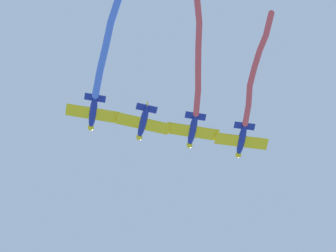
{
  "coord_description": "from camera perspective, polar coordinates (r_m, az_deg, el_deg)",
  "views": [
    {
      "loc": [
        -32.41,
        -14.38,
        2.74
      ],
      "look_at": [
        1.36,
        -3.32,
        73.52
      ],
      "focal_mm": 66.04,
      "sensor_mm": 36.0,
      "label": 1
    }
  ],
  "objects": [
    {
      "name": "smoke_trail_lead",
      "position": [
        76.82,
        8.12,
        5.13
      ],
      "size": [
        13.73,
        7.41,
        1.27
      ],
      "color": "#DB4C4C"
    },
    {
      "name": "airplane_right_wing",
      "position": [
        78.91,
        -2.33,
        0.3
      ],
      "size": [
        5.41,
        6.66,
        1.74
      ],
      "rotation": [
        0.0,
        0.0,
        0.56
      ],
      "color": "navy"
    },
    {
      "name": "airplane_lead",
      "position": [
        80.58,
        6.79,
        -1.34
      ],
      "size": [
        5.34,
        6.86,
        1.74
      ],
      "rotation": [
        0.0,
        0.0,
        0.46
      ],
      "color": "navy"
    },
    {
      "name": "smoke_trail_left_wing",
      "position": [
        76.24,
        2.74,
        7.48
      ],
      "size": [
        17.82,
        5.69,
        2.33
      ],
      "color": "#DB4C4C"
    },
    {
      "name": "airplane_left_wing",
      "position": [
        79.75,
        2.27,
        -0.43
      ],
      "size": [
        5.32,
        6.81,
        1.74
      ],
      "rotation": [
        0.0,
        0.0,
        0.48
      ],
      "color": "navy"
    },
    {
      "name": "airplane_slot",
      "position": [
        79.13,
        -6.94,
        1.22
      ],
      "size": [
        5.31,
        6.79,
        1.74
      ],
      "rotation": [
        0.0,
        0.0,
        0.5
      ],
      "color": "navy"
    }
  ]
}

